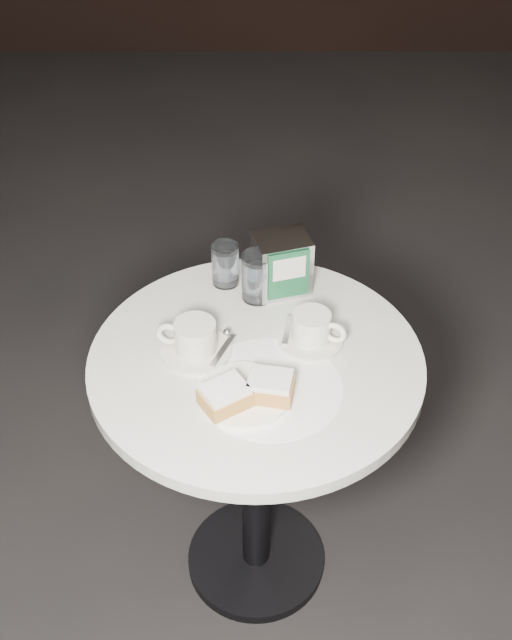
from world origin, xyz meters
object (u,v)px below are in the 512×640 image
object	(u,v)px
coffee_cup_left	(195,340)
napkin_dispenser	(282,264)
beignet_plate	(246,393)
cafe_table	(256,422)
water_glass_right	(257,277)
water_glass_left	(225,265)
coffee_cup_right	(312,330)

from	to	relation	value
coffee_cup_left	napkin_dispenser	world-z (taller)	napkin_dispenser
beignet_plate	cafe_table	bearing A→B (deg)	81.27
coffee_cup_left	water_glass_right	size ratio (longest dim) A/B	1.48
water_glass_right	napkin_dispenser	xyz separation A→B (m)	(0.06, 0.03, 0.01)
beignet_plate	water_glass_left	world-z (taller)	water_glass_left
cafe_table	coffee_cup_right	world-z (taller)	coffee_cup_right
beignet_plate	coffee_cup_left	distance (m)	0.18
napkin_dispenser	cafe_table	bearing A→B (deg)	-120.48
coffee_cup_right	water_glass_left	world-z (taller)	water_glass_left
coffee_cup_left	water_glass_left	xyz separation A→B (m)	(0.06, 0.24, 0.02)
water_glass_left	water_glass_right	distance (m)	0.09
beignet_plate	napkin_dispenser	world-z (taller)	napkin_dispenser
cafe_table	coffee_cup_left	world-z (taller)	coffee_cup_left
beignet_plate	coffee_cup_right	xyz separation A→B (m)	(0.14, 0.18, 0.01)
coffee_cup_left	napkin_dispenser	distance (m)	0.29
coffee_cup_right	napkin_dispenser	xyz separation A→B (m)	(-0.06, 0.18, 0.04)
coffee_cup_right	coffee_cup_left	bearing A→B (deg)	-147.88
coffee_cup_left	coffee_cup_right	world-z (taller)	coffee_cup_left
coffee_cup_left	beignet_plate	bearing A→B (deg)	-44.69
coffee_cup_left	water_glass_right	bearing A→B (deg)	63.25
water_glass_left	napkin_dispenser	bearing A→B (deg)	-11.21
water_glass_left	water_glass_right	size ratio (longest dim) A/B	0.89
coffee_cup_right	water_glass_left	xyz separation A→B (m)	(-0.19, 0.21, 0.02)
beignet_plate	water_glass_right	bearing A→B (deg)	86.07
cafe_table	coffee_cup_left	distance (m)	0.26
coffee_cup_right	cafe_table	bearing A→B (deg)	-132.36
coffee_cup_right	water_glass_right	world-z (taller)	water_glass_right
cafe_table	napkin_dispenser	distance (m)	0.36
cafe_table	water_glass_left	size ratio (longest dim) A/B	7.33
beignet_plate	napkin_dispenser	xyz separation A→B (m)	(0.08, 0.36, 0.05)
cafe_table	beignet_plate	bearing A→B (deg)	-98.73
coffee_cup_left	cafe_table	bearing A→B (deg)	0.71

